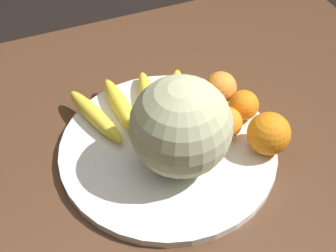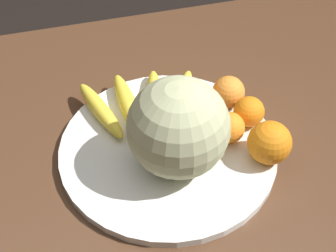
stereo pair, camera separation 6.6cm
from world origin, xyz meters
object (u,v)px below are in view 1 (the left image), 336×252
object	(u,v)px
orange_mid_center	(269,134)
produce_tag	(192,143)
orange_back_right	(243,105)
orange_front_left	(221,88)
fruit_bowl	(168,148)
melon	(181,127)
orange_front_right	(227,122)
orange_back_left	(184,94)
kitchen_table	(140,218)
banana_bunch	(135,106)

from	to	relation	value
orange_mid_center	produce_tag	xyz separation A→B (m)	(-0.11, 0.06, -0.04)
orange_back_right	produce_tag	bearing A→B (deg)	-166.27
orange_front_left	orange_back_right	xyz separation A→B (m)	(0.02, -0.06, -0.00)
orange_front_left	fruit_bowl	bearing A→B (deg)	-152.03
melon	orange_front_right	distance (m)	0.12
orange_back_left	orange_back_right	world-z (taller)	orange_back_left
orange_front_left	orange_back_right	world-z (taller)	orange_front_left
orange_back_left	orange_front_left	bearing A→B (deg)	-4.24
orange_front_right	produce_tag	world-z (taller)	orange_front_right
kitchen_table	banana_bunch	size ratio (longest dim) A/B	5.29
orange_mid_center	orange_back_right	xyz separation A→B (m)	(-0.00, 0.09, -0.01)
fruit_bowl	orange_front_left	xyz separation A→B (m)	(0.14, 0.07, 0.04)
fruit_bowl	orange_mid_center	xyz separation A→B (m)	(0.16, -0.07, 0.04)
orange_front_left	produce_tag	world-z (taller)	orange_front_left
fruit_bowl	orange_back_left	xyz separation A→B (m)	(0.06, 0.08, 0.04)
orange_front_left	orange_mid_center	bearing A→B (deg)	-82.41
fruit_bowl	banana_bunch	size ratio (longest dim) A/B	1.59
orange_front_right	orange_mid_center	size ratio (longest dim) A/B	0.75
orange_front_right	melon	bearing A→B (deg)	-164.94
banana_bunch	orange_front_right	bearing A→B (deg)	-126.18
orange_mid_center	orange_back_right	distance (m)	0.09
orange_front_left	orange_front_right	world-z (taller)	orange_front_left
fruit_bowl	orange_front_right	distance (m)	0.11
melon	orange_mid_center	size ratio (longest dim) A/B	2.23
kitchen_table	orange_front_right	xyz separation A→B (m)	(0.18, 0.04, 0.14)
orange_front_left	orange_back_right	size ratio (longest dim) A/B	1.09
orange_front_right	orange_back_left	xyz separation A→B (m)	(-0.04, 0.09, 0.01)
orange_front_left	produce_tag	bearing A→B (deg)	-138.52
banana_bunch	orange_back_right	bearing A→B (deg)	-110.86
orange_mid_center	orange_back_left	xyz separation A→B (m)	(-0.09, 0.15, -0.00)
melon	orange_front_right	world-z (taller)	melon
orange_front_left	orange_back_left	bearing A→B (deg)	175.76
orange_front_left	orange_mid_center	distance (m)	0.14
kitchen_table	fruit_bowl	distance (m)	0.14
melon	orange_back_right	size ratio (longest dim) A/B	2.97
banana_bunch	orange_front_right	distance (m)	0.17
orange_back_right	orange_front_left	bearing A→B (deg)	108.15
fruit_bowl	orange_back_right	size ratio (longest dim) A/B	6.83
kitchen_table	orange_back_right	xyz separation A→B (m)	(0.23, 0.07, 0.14)
orange_back_left	orange_back_right	xyz separation A→B (m)	(0.09, -0.06, -0.01)
orange_back_left	orange_back_right	size ratio (longest dim) A/B	1.22
kitchen_table	produce_tag	distance (m)	0.17
banana_bunch	orange_mid_center	distance (m)	0.25
melon	orange_front_left	bearing A→B (deg)	40.45
melon	orange_mid_center	xyz separation A→B (m)	(0.15, -0.03, -0.05)
orange_back_right	fruit_bowl	bearing A→B (deg)	-174.05
orange_back_left	produce_tag	distance (m)	0.10
orange_mid_center	orange_back_right	world-z (taller)	orange_mid_center
orange_mid_center	produce_tag	world-z (taller)	orange_mid_center
banana_bunch	orange_mid_center	xyz separation A→B (m)	(0.18, -0.17, 0.02)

